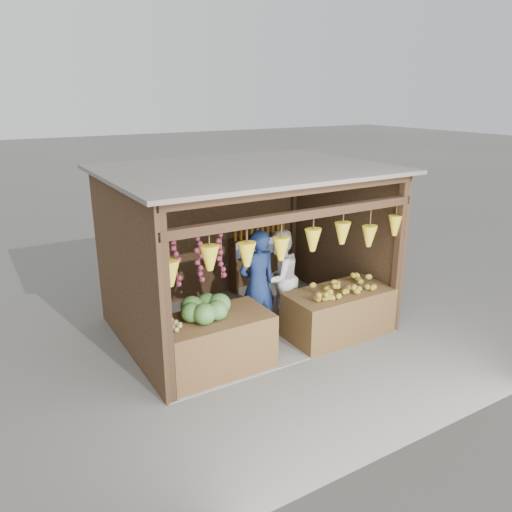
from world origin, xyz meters
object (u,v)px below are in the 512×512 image
Objects in this scene: counter_right at (338,313)px; woman_standing at (279,278)px; counter_left at (216,343)px; vendor_seated at (147,294)px; man_standing at (257,284)px.

woman_standing reaches higher than counter_right.
vendor_seated is (-0.58, 1.11, 0.48)m from counter_left.
counter_right is 1.04× the size of woman_standing.
woman_standing is (0.54, 0.20, -0.06)m from man_standing.
counter_right is 1.40m from man_standing.
counter_right is at bearing 149.02° from man_standing.
woman_standing is at bearing 26.53° from counter_left.
counter_right is 1.48× the size of vendor_seated.
woman_standing is at bearing -155.17° from vendor_seated.
counter_left reaches higher than counter_right.
man_standing is at bearing -164.61° from vendor_seated.
counter_right is at bearing -169.54° from vendor_seated.
counter_right is 3.03m from vendor_seated.
man_standing is at bearing 3.84° from woman_standing.
woman_standing is 2.18m from vendor_seated.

